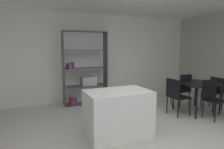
{
  "coord_description": "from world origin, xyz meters",
  "views": [
    {
      "loc": [
        -1.75,
        -2.91,
        1.71
      ],
      "look_at": [
        -0.15,
        0.87,
        1.14
      ],
      "focal_mm": 31.34,
      "sensor_mm": 36.0,
      "label": 1
    }
  ],
  "objects_px": {
    "open_bookshelf": "(85,73)",
    "dining_chair_far": "(183,88)",
    "kitchen_island": "(118,113)",
    "dining_table": "(197,86)",
    "dining_chair_window_side": "(214,90)",
    "dining_chair_island_side": "(176,94)",
    "dining_chair_near": "(212,96)"
  },
  "relations": [
    {
      "from": "dining_chair_far",
      "to": "dining_table",
      "type": "bearing_deg",
      "value": 89.75
    },
    {
      "from": "dining_table",
      "to": "dining_chair_near",
      "type": "distance_m",
      "value": 0.51
    },
    {
      "from": "kitchen_island",
      "to": "dining_chair_window_side",
      "type": "height_order",
      "value": "kitchen_island"
    },
    {
      "from": "kitchen_island",
      "to": "dining_chair_island_side",
      "type": "bearing_deg",
      "value": 14.44
    },
    {
      "from": "dining_chair_island_side",
      "to": "dining_chair_near",
      "type": "xyz_separation_m",
      "value": [
        0.69,
        -0.48,
        -0.01
      ]
    },
    {
      "from": "dining_chair_island_side",
      "to": "dining_chair_window_side",
      "type": "xyz_separation_m",
      "value": [
        1.35,
        0.0,
        -0.02
      ]
    },
    {
      "from": "open_bookshelf",
      "to": "dining_table",
      "type": "xyz_separation_m",
      "value": [
        2.51,
        -1.91,
        -0.23
      ]
    },
    {
      "from": "kitchen_island",
      "to": "dining_table",
      "type": "distance_m",
      "value": 2.56
    },
    {
      "from": "dining_chair_island_side",
      "to": "dining_chair_near",
      "type": "relative_size",
      "value": 1.0
    },
    {
      "from": "open_bookshelf",
      "to": "dining_chair_far",
      "type": "height_order",
      "value": "open_bookshelf"
    },
    {
      "from": "dining_chair_near",
      "to": "dining_chair_island_side",
      "type": "bearing_deg",
      "value": 146.16
    },
    {
      "from": "dining_table",
      "to": "dining_chair_window_side",
      "type": "bearing_deg",
      "value": 0.12
    },
    {
      "from": "kitchen_island",
      "to": "dining_chair_far",
      "type": "height_order",
      "value": "dining_chair_far"
    },
    {
      "from": "open_bookshelf",
      "to": "dining_chair_island_side",
      "type": "height_order",
      "value": "open_bookshelf"
    },
    {
      "from": "dining_chair_far",
      "to": "kitchen_island",
      "type": "bearing_deg",
      "value": 20.71
    },
    {
      "from": "open_bookshelf",
      "to": "dining_chair_near",
      "type": "xyz_separation_m",
      "value": [
        2.51,
        -2.4,
        -0.38
      ]
    },
    {
      "from": "dining_table",
      "to": "dining_chair_far",
      "type": "height_order",
      "value": "dining_chair_far"
    },
    {
      "from": "dining_chair_island_side",
      "to": "dining_chair_near",
      "type": "distance_m",
      "value": 0.84
    },
    {
      "from": "kitchen_island",
      "to": "dining_chair_window_side",
      "type": "bearing_deg",
      "value": 8.48
    },
    {
      "from": "kitchen_island",
      "to": "dining_table",
      "type": "bearing_deg",
      "value": 10.66
    },
    {
      "from": "kitchen_island",
      "to": "dining_chair_near",
      "type": "height_order",
      "value": "dining_chair_near"
    },
    {
      "from": "dining_table",
      "to": "dining_chair_window_side",
      "type": "height_order",
      "value": "dining_chair_window_side"
    },
    {
      "from": "open_bookshelf",
      "to": "dining_table",
      "type": "height_order",
      "value": "open_bookshelf"
    },
    {
      "from": "kitchen_island",
      "to": "open_bookshelf",
      "type": "distance_m",
      "value": 2.43
    },
    {
      "from": "dining_chair_island_side",
      "to": "dining_chair_window_side",
      "type": "relative_size",
      "value": 1.06
    },
    {
      "from": "dining_table",
      "to": "dining_chair_far",
      "type": "bearing_deg",
      "value": 89.96
    },
    {
      "from": "open_bookshelf",
      "to": "dining_chair_near",
      "type": "bearing_deg",
      "value": -43.67
    },
    {
      "from": "open_bookshelf",
      "to": "dining_chair_far",
      "type": "xyz_separation_m",
      "value": [
        2.51,
        -1.42,
        -0.38
      ]
    },
    {
      "from": "kitchen_island",
      "to": "open_bookshelf",
      "type": "bearing_deg",
      "value": 90.14
    },
    {
      "from": "dining_chair_island_side",
      "to": "dining_chair_near",
      "type": "height_order",
      "value": "dining_chair_island_side"
    },
    {
      "from": "dining_chair_island_side",
      "to": "dining_chair_window_side",
      "type": "bearing_deg",
      "value": -91.52
    },
    {
      "from": "dining_chair_far",
      "to": "dining_chair_near",
      "type": "height_order",
      "value": "dining_chair_far"
    }
  ]
}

